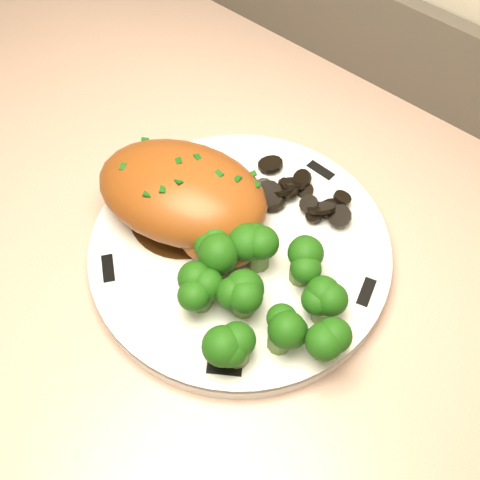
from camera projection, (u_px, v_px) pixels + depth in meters
The scene contains 10 objects.
plate at pixel (240, 251), 0.61m from camera, with size 0.30×0.30×0.02m, color silver.
rim_accent_0 at pixel (321, 170), 0.65m from camera, with size 0.03×0.01×0.00m, color black.
rim_accent_1 at pixel (181, 159), 0.66m from camera, with size 0.03×0.01×0.00m, color black.
rim_accent_2 at pixel (108, 268), 0.58m from camera, with size 0.03×0.01×0.00m, color black.
rim_accent_3 at pixel (224, 369), 0.53m from camera, with size 0.03×0.01×0.00m, color black.
rim_accent_4 at pixel (366, 292), 0.57m from camera, with size 0.03×0.01×0.00m, color black.
gravy_pool at pixel (185, 213), 0.62m from camera, with size 0.11×0.11×0.00m, color #321C09.
chicken_breast at pixel (186, 198), 0.59m from camera, with size 0.21×0.17×0.07m.
mushroom_pile at pixel (284, 206), 0.62m from camera, with size 0.11×0.08×0.03m.
broccoli_florets at pixel (265, 294), 0.54m from camera, with size 0.16×0.13×0.05m.
Camera 1 is at (-0.06, 1.42, 1.37)m, focal length 45.00 mm.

